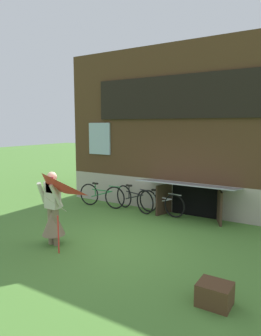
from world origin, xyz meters
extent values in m
plane|color=#4C7F33|center=(0.00, 0.00, 0.00)|extent=(60.00, 60.00, 0.00)
cube|color=#ADA393|center=(0.00, 5.80, 0.50)|extent=(7.82, 5.60, 1.00)
cube|color=#4C331E|center=(0.00, 5.80, 3.07)|extent=(7.82, 5.60, 4.13)
cube|color=black|center=(0.00, 2.96, 3.54)|extent=(5.28, 0.08, 1.27)
cube|color=#9EB7C6|center=(0.00, 2.98, 3.54)|extent=(5.12, 0.04, 1.15)
cube|color=#9EB7C6|center=(-2.76, 2.97, 2.24)|extent=(0.90, 0.06, 1.10)
cube|color=black|center=(0.76, 2.98, 0.46)|extent=(1.40, 0.03, 0.92)
cube|color=#3D2B1E|center=(-0.09, 2.70, 0.46)|extent=(0.25, 0.69, 0.92)
cube|color=#3D2B1E|center=(1.61, 2.70, 0.46)|extent=(0.33, 0.67, 0.92)
cube|color=gray|center=(0.76, 2.45, 1.05)|extent=(2.81, 1.09, 0.18)
cylinder|color=#7F6B51|center=(-1.23, -0.87, 0.43)|extent=(0.14, 0.14, 0.85)
cylinder|color=#7F6B51|center=(-1.07, -0.87, 0.43)|extent=(0.14, 0.14, 0.85)
cone|color=#7F6B51|center=(-1.15, -0.87, 0.55)|extent=(0.52, 0.52, 0.64)
cube|color=beige|center=(-1.15, -0.87, 1.15)|extent=(0.34, 0.20, 0.60)
cylinder|color=beige|center=(-1.37, -0.97, 1.18)|extent=(0.17, 0.34, 0.56)
cylinder|color=beige|center=(-0.93, -0.97, 1.18)|extent=(0.17, 0.34, 0.56)
cube|color=maroon|center=(-1.15, -0.93, 1.40)|extent=(0.20, 0.08, 0.36)
sphere|color=#D8AD8E|center=(-1.15, -0.87, 1.57)|extent=(0.23, 0.23, 0.23)
pyramid|color=red|center=(-0.83, -1.45, 1.35)|extent=(0.98, 0.78, 0.55)
cylinder|color=beige|center=(-0.80, -1.12, 1.05)|extent=(0.01, 0.63, 0.48)
cylinder|color=red|center=(-0.70, -1.17, 0.41)|extent=(0.03, 0.03, 0.82)
torus|color=black|center=(0.33, 2.52, 0.35)|extent=(0.70, 0.14, 0.70)
torus|color=black|center=(-0.61, 2.65, 0.35)|extent=(0.70, 0.14, 0.70)
cylinder|color=#ADAFB5|center=(-0.14, 2.59, 0.53)|extent=(0.71, 0.13, 0.04)
cylinder|color=#ADAFB5|center=(-0.14, 2.59, 0.42)|extent=(0.78, 0.14, 0.28)
cylinder|color=#ADAFB5|center=(-0.37, 2.62, 0.53)|extent=(0.04, 0.04, 0.39)
cube|color=black|center=(-0.37, 2.62, 0.73)|extent=(0.20, 0.08, 0.05)
cylinder|color=#ADAFB5|center=(0.33, 2.52, 0.70)|extent=(0.44, 0.09, 0.03)
torus|color=black|center=(-0.58, 2.37, 0.37)|extent=(0.72, 0.27, 0.75)
torus|color=black|center=(-1.55, 2.69, 0.37)|extent=(0.72, 0.27, 0.75)
cylinder|color=black|center=(-1.06, 2.53, 0.57)|extent=(0.74, 0.27, 0.04)
cylinder|color=black|center=(-1.06, 2.53, 0.44)|extent=(0.81, 0.29, 0.30)
cylinder|color=black|center=(-1.31, 2.61, 0.57)|extent=(0.04, 0.04, 0.42)
cube|color=black|center=(-1.31, 2.61, 0.78)|extent=(0.20, 0.08, 0.05)
cylinder|color=black|center=(-0.58, 2.37, 0.74)|extent=(0.43, 0.16, 0.03)
torus|color=black|center=(-1.71, 2.38, 0.37)|extent=(0.74, 0.10, 0.74)
torus|color=black|center=(-2.72, 2.31, 0.37)|extent=(0.74, 0.10, 0.74)
cylinder|color=#287A3D|center=(-2.22, 2.35, 0.56)|extent=(0.76, 0.09, 0.04)
cylinder|color=#287A3D|center=(-2.22, 2.35, 0.44)|extent=(0.83, 0.10, 0.30)
cylinder|color=#287A3D|center=(-2.47, 2.33, 0.56)|extent=(0.04, 0.04, 0.42)
cube|color=black|center=(-2.47, 2.33, 0.77)|extent=(0.20, 0.08, 0.05)
cylinder|color=#287A3D|center=(-1.71, 2.38, 0.74)|extent=(0.44, 0.06, 0.03)
cube|color=#4C331E|center=(2.70, -1.31, 0.17)|extent=(0.50, 0.43, 0.34)
camera|label=1|loc=(3.93, -5.71, 2.71)|focal=33.12mm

